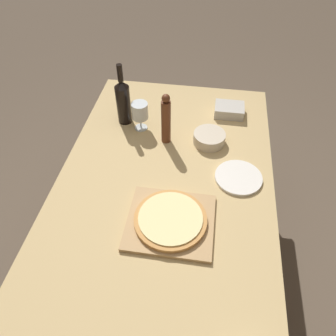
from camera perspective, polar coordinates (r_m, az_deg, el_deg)
The scene contains 10 objects.
ground_plane at distance 2.07m, azimuth -0.62°, elevation -16.76°, with size 12.00×12.00×0.00m, color brown.
dining_table at distance 1.51m, azimuth -0.81°, elevation -5.38°, with size 0.98×1.67×0.74m.
cutting_board at distance 1.33m, azimuth 0.42°, elevation -9.37°, with size 0.35×0.31×0.02m.
pizza at distance 1.31m, azimuth 0.43°, elevation -8.87°, with size 0.29×0.29×0.02m.
wine_bottle at distance 1.73m, azimuth -7.81°, elevation 11.54°, with size 0.07×0.07×0.33m.
pepper_mill at distance 1.59m, azimuth -0.35°, elevation 8.39°, with size 0.05×0.05×0.27m.
wine_glass at distance 1.69m, azimuth -4.91°, elevation 9.78°, with size 0.08×0.08×0.15m.
small_bowl at distance 1.66m, azimuth 7.20°, elevation 5.20°, with size 0.16×0.16×0.06m.
dinner_plate at distance 1.52m, azimuth 12.17°, elevation -1.62°, with size 0.21×0.21×0.01m.
food_container at distance 1.86m, azimuth 10.61°, elevation 9.91°, with size 0.16×0.12×0.05m.
Camera 1 is at (0.16, -0.92, 1.85)m, focal length 35.00 mm.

